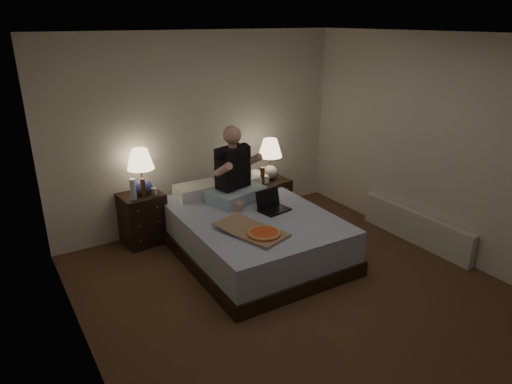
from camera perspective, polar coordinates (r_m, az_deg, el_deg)
floor at (r=4.72m, az=5.96°, el=-13.06°), size 4.00×4.50×0.00m
ceiling at (r=3.92m, az=7.40°, el=18.87°), size 4.00×4.50×0.00m
wall_back at (r=6.00m, az=-6.92°, el=7.50°), size 4.00×0.00×2.50m
wall_left at (r=3.37m, az=-21.22°, el=-4.75°), size 0.00×4.50×2.50m
wall_right at (r=5.58m, az=23.00°, el=4.94°), size 0.00×4.50×2.50m
bed at (r=5.37m, az=-0.42°, el=-5.23°), size 1.61×2.12×0.52m
nightstand_left at (r=5.80m, az=-13.97°, el=-3.21°), size 0.52×0.47×0.63m
nightstand_right at (r=6.30m, az=1.89°, el=-0.89°), size 0.45×0.40×0.57m
lamp_left at (r=5.60m, az=-14.14°, el=2.45°), size 0.37×0.37×0.56m
lamp_right at (r=6.14m, az=1.77°, el=4.11°), size 0.33×0.33×0.56m
water_bottle at (r=5.51m, az=-15.12°, el=0.35°), size 0.07×0.07×0.25m
soda_can at (r=5.58m, az=-12.63°, el=0.01°), size 0.07×0.07×0.10m
beer_bottle_left at (r=5.55m, az=-13.93°, el=0.51°), size 0.06×0.06×0.23m
beer_bottle_right at (r=6.00m, az=0.82°, el=2.06°), size 0.06×0.06×0.23m
person at (r=5.47m, az=-2.57°, el=3.43°), size 0.77×0.67×0.93m
laptop at (r=5.28m, az=2.36°, el=-1.18°), size 0.38×0.33×0.24m
pizza_box at (r=4.68m, az=1.03°, el=-5.30°), size 0.61×0.85×0.08m
radiator at (r=6.01m, az=19.27°, el=-4.16°), size 0.10×1.60×0.40m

